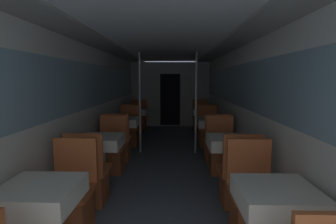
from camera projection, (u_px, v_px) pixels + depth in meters
wall_left at (97, 103)px, 4.73m from camera, size 0.05×9.92×2.07m
wall_right at (238, 104)px, 4.67m from camera, size 0.05×9.92×2.07m
ceiling_panel at (167, 46)px, 4.57m from camera, size 2.55×9.92×0.07m
bulkhead_far at (170, 95)px, 8.46m from camera, size 2.50×0.09×2.07m
dining_table_left_0 at (40, 199)px, 2.02m from camera, size 0.58×0.58×0.72m
chair_left_far_0 at (71, 204)px, 2.63m from camera, size 0.45×0.45×0.92m
dining_table_left_1 at (101, 144)px, 3.73m from camera, size 0.58×0.58×0.72m
chair_left_near_1 at (90, 182)px, 3.21m from camera, size 0.45×0.45×0.92m
chair_left_far_1 at (112, 155)px, 4.34m from camera, size 0.45×0.45×0.92m
dining_table_left_2 at (124, 124)px, 5.44m from camera, size 0.58×0.58×0.72m
chair_left_near_2 at (119, 146)px, 4.92m from camera, size 0.45×0.45×0.92m
chair_left_far_2 at (129, 133)px, 6.05m from camera, size 0.45×0.45×0.92m
support_pole_left_2 at (140, 103)px, 5.38m from camera, size 0.04×0.04×2.07m
dining_table_left_3 at (136, 113)px, 7.15m from camera, size 0.58×0.58×0.72m
chair_left_near_3 at (133, 129)px, 6.63m from camera, size 0.45×0.45×0.92m
chair_left_far_3 at (139, 121)px, 7.76m from camera, size 0.45×0.45×0.92m
dining_table_right_0 at (276, 202)px, 1.98m from camera, size 0.58×0.58×0.72m
chair_right_far_0 at (252, 206)px, 2.58m from camera, size 0.45×0.45×0.92m
dining_table_right_1 at (229, 145)px, 3.69m from camera, size 0.58×0.58×0.72m
chair_right_near_1 at (238, 183)px, 3.17m from camera, size 0.45×0.45×0.92m
chair_right_far_1 at (221, 156)px, 4.29m from camera, size 0.45×0.45×0.92m
dining_table_right_2 at (212, 124)px, 5.40m from camera, size 0.58×0.58×0.72m
chair_right_near_2 at (216, 147)px, 4.88m from camera, size 0.45×0.45×0.92m
chair_right_far_2 at (208, 134)px, 6.00m from camera, size 0.45×0.45×0.92m
support_pole_right_2 at (196, 103)px, 5.35m from camera, size 0.04×0.04×2.07m
dining_table_right_3 at (203, 113)px, 7.11m from camera, size 0.58×0.58×0.72m
chair_right_near_3 at (205, 129)px, 6.59m from camera, size 0.45×0.45×0.92m
chair_right_far_3 at (200, 122)px, 7.71m from camera, size 0.45×0.45×0.92m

